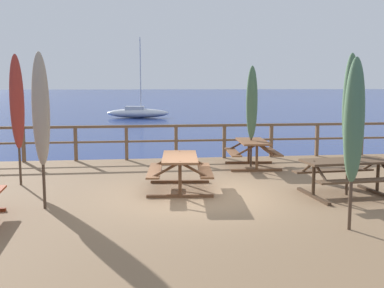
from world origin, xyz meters
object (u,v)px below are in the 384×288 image
picnic_table_mid_left (347,170)px  sailboat_distant (138,113)px  patio_umbrella_tall_mid_left (41,110)px  patio_umbrella_tall_front (350,106)px  patio_umbrella_tall_back_left (17,103)px  picnic_table_back_right (253,148)px  picnic_table_front_left (180,165)px  patio_umbrella_short_back (252,103)px  patio_umbrella_short_front (354,121)px

picnic_table_mid_left → sailboat_distant: 36.03m
patio_umbrella_tall_mid_left → patio_umbrella_tall_front: (6.19, 0.31, 0.03)m
patio_umbrella_tall_front → patio_umbrella_tall_back_left: size_ratio=0.99×
picnic_table_back_right → picnic_table_front_left: bearing=-132.6°
patio_umbrella_tall_back_left → picnic_table_front_left: bearing=-14.8°
picnic_table_back_right → sailboat_distant: 32.42m
picnic_table_front_left → patio_umbrella_tall_mid_left: patio_umbrella_tall_mid_left is taller
picnic_table_front_left → picnic_table_back_right: 3.44m
picnic_table_back_right → patio_umbrella_tall_back_left: 6.34m
patio_umbrella_tall_mid_left → picnic_table_front_left: bearing=24.3°
picnic_table_mid_left → patio_umbrella_tall_front: bearing=53.0°
sailboat_distant → patio_umbrella_tall_front: bearing=-83.3°
picnic_table_front_left → patio_umbrella_short_back: (2.30, 2.61, 1.27)m
patio_umbrella_tall_mid_left → patio_umbrella_tall_front: 6.19m
sailboat_distant → picnic_table_back_right: bearing=-84.7°
picnic_table_front_left → picnic_table_mid_left: 3.57m
picnic_table_back_right → patio_umbrella_short_back: bearing=109.0°
sailboat_distant → picnic_table_mid_left: bearing=-83.4°
picnic_table_front_left → patio_umbrella_short_front: (2.45, -3.16, 1.21)m
picnic_table_mid_left → picnic_table_back_right: bearing=107.4°
picnic_table_front_left → sailboat_distant: size_ratio=0.25×
picnic_table_back_right → patio_umbrella_tall_mid_left: patio_umbrella_tall_mid_left is taller
patio_umbrella_tall_back_left → sailboat_distant: (2.96, 33.82, -2.30)m
picnic_table_back_right → patio_umbrella_tall_front: size_ratio=0.57×
patio_umbrella_tall_front → patio_umbrella_tall_back_left: patio_umbrella_tall_back_left is taller
patio_umbrella_short_front → patio_umbrella_tall_mid_left: patio_umbrella_tall_mid_left is taller
patio_umbrella_short_back → sailboat_distant: sailboat_distant is taller
patio_umbrella_short_front → sailboat_distant: bearing=94.7°
picnic_table_mid_left → patio_umbrella_short_front: (-0.98, -2.17, 1.21)m
picnic_table_mid_left → sailboat_distant: bearing=96.6°
patio_umbrella_short_back → sailboat_distant: size_ratio=0.37×
patio_umbrella_short_back → picnic_table_back_right: bearing=-71.0°
patio_umbrella_tall_mid_left → sailboat_distant: sailboat_distant is taller
patio_umbrella_tall_front → patio_umbrella_tall_back_left: 7.39m
picnic_table_front_left → patio_umbrella_short_front: size_ratio=0.69×
patio_umbrella_short_front → patio_umbrella_tall_mid_left: size_ratio=0.94×
patio_umbrella_tall_front → sailboat_distant: size_ratio=0.39×
patio_umbrella_tall_back_left → patio_umbrella_short_front: bearing=-34.0°
picnic_table_back_right → patio_umbrella_short_front: 5.82m
patio_umbrella_short_front → patio_umbrella_tall_back_left: bearing=146.0°
patio_umbrella_short_back → patio_umbrella_tall_mid_left: 6.30m
picnic_table_front_left → patio_umbrella_short_back: 3.70m
picnic_table_back_right → patio_umbrella_tall_front: bearing=-71.4°
patio_umbrella_short_front → patio_umbrella_tall_mid_left: bearing=159.4°
picnic_table_back_right → picnic_table_mid_left: bearing=-72.6°
picnic_table_back_right → patio_umbrella_tall_mid_left: (-5.03, -3.75, 1.32)m
patio_umbrella_tall_mid_left → patio_umbrella_tall_back_left: bearing=113.6°
patio_umbrella_short_front → patio_umbrella_tall_back_left: patio_umbrella_tall_back_left is taller
picnic_table_back_right → patio_umbrella_tall_back_left: size_ratio=0.56×
picnic_table_mid_left → patio_umbrella_tall_mid_left: 6.28m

